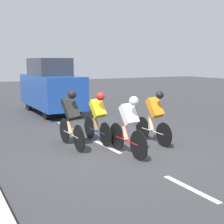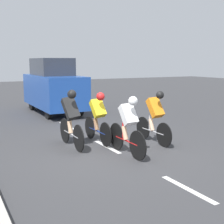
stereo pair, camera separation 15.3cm
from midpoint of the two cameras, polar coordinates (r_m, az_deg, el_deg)
The scene contains 9 objects.
ground_plane at distance 8.23m, azimuth -0.28°, elevation -6.95°, with size 60.00×60.00×0.00m, color #38383A.
lane_stripe_near at distance 6.01m, azimuth 13.41°, elevation -13.42°, with size 0.12×1.40×0.01m, color white.
lane_stripe_mid at distance 8.50m, azimuth -1.36°, elevation -6.39°, with size 0.12×1.40×0.01m, color white.
lane_stripe_far at distance 11.36m, azimuth -8.91°, elevation -2.50°, with size 0.12×1.40×0.01m, color white.
cyclist_black at distance 8.31m, azimuth -8.03°, elevation -0.98°, with size 0.40×1.75×1.58m.
cyclist_orange at distance 8.79m, azimuth 7.26°, elevation -0.68°, with size 0.35×1.68×1.51m.
cyclist_yellow at distance 8.73m, azimuth -3.14°, elevation -0.78°, with size 0.37×1.70×1.47m.
cyclist_white at distance 7.60m, azimuth 2.47°, elevation -2.29°, with size 0.34×1.73×1.49m.
support_car at distance 14.13m, azimuth -11.44°, elevation 4.61°, with size 1.70×4.31×2.43m.
Camera 1 is at (3.87, 6.88, 2.30)m, focal length 50.00 mm.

